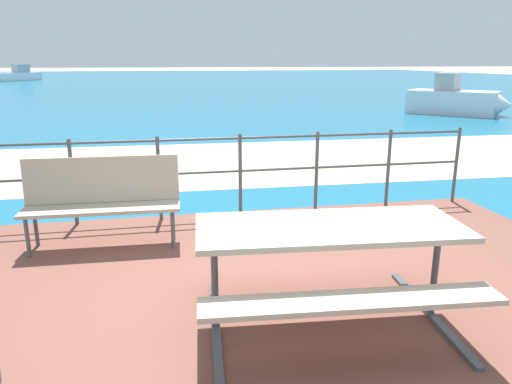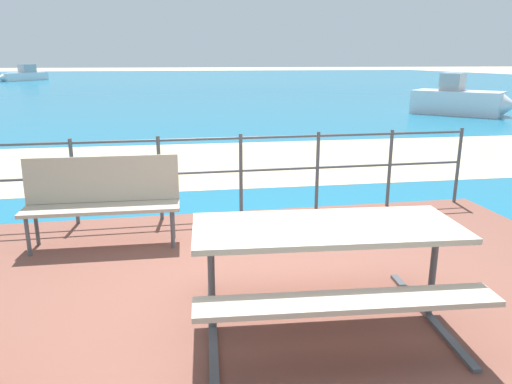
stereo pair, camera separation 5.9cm
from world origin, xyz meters
TOP-DOWN VIEW (x-y plane):
  - ground_plane at (0.00, 0.00)m, footprint 240.00×240.00m
  - patio_paving at (0.00, 0.00)m, footprint 6.40×5.20m
  - sea_water at (0.00, 40.00)m, footprint 90.00×90.00m
  - beach_strip at (0.00, 5.99)m, footprint 54.08×5.39m
  - picnic_table at (0.20, -0.21)m, footprint 1.97×1.51m
  - park_bench at (-1.56, 1.75)m, footprint 1.58×0.46m
  - railing_fence at (0.00, 2.48)m, footprint 5.94×0.04m
  - boat_near at (-13.78, 46.07)m, footprint 3.39×5.37m
  - boat_far at (9.58, 12.76)m, footprint 3.19×3.27m

SIDE VIEW (x-z plane):
  - ground_plane at x=0.00m, z-range 0.00..0.00m
  - sea_water at x=0.00m, z-range 0.00..0.01m
  - beach_strip at x=0.00m, z-range 0.00..0.01m
  - patio_paving at x=0.00m, z-range 0.00..0.06m
  - boat_far at x=9.58m, z-range -0.23..1.24m
  - boat_near at x=-13.78m, z-range -0.22..1.27m
  - park_bench at x=-1.56m, z-range 0.14..1.05m
  - picnic_table at x=0.20m, z-range 0.28..1.04m
  - railing_fence at x=0.00m, z-range 0.18..1.20m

